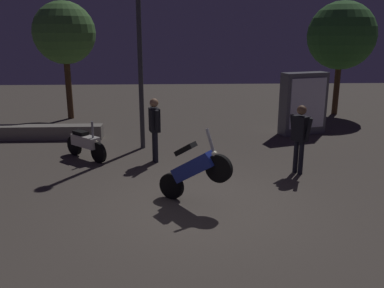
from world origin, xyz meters
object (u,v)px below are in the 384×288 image
Objects in this scene: motorcycle_white_parked_left at (86,143)px; kiosk_billboard at (303,104)px; person_rider_beside at (300,133)px; person_bystander_far at (155,124)px; streetlamp_near at (139,34)px; motorcycle_blue_foreground at (194,169)px.

motorcycle_white_parked_left is 0.62× the size of kiosk_billboard.
person_bystander_far reaches higher than person_rider_beside.
kiosk_billboard is at bearing 63.07° from motorcycle_white_parked_left.
person_bystander_far is at bearing 128.29° from person_rider_beside.
streetlamp_near reaches higher than motorcycle_white_parked_left.
streetlamp_near reaches higher than kiosk_billboard.
person_bystander_far is at bearing -72.64° from streetlamp_near.
motorcycle_blue_foreground is at bearing -72.51° from streetlamp_near.
motorcycle_blue_foreground is at bearing -88.58° from person_bystander_far.
motorcycle_blue_foreground is 3.22m from person_rider_beside.
streetlamp_near is (-0.44, 1.40, 2.31)m from person_bystander_far.
motorcycle_white_parked_left is at bearing 3.63° from kiosk_billboard.
motorcycle_blue_foreground is 0.94× the size of person_bystander_far.
motorcycle_blue_foreground is 1.26× the size of motorcycle_white_parked_left.
kiosk_billboard is at bearing 88.56° from motorcycle_blue_foreground.
motorcycle_blue_foreground is 3.03m from person_bystander_far.
person_bystander_far reaches higher than motorcycle_blue_foreground.
motorcycle_white_parked_left is at bearing 130.68° from person_rider_beside.
motorcycle_blue_foreground is at bearing 178.87° from person_rider_beside.
streetlamp_near is (1.49, 1.05, 2.91)m from motorcycle_white_parked_left.
kiosk_billboard is at bearing 16.13° from streetlamp_near.
motorcycle_white_parked_left is 3.43m from streetlamp_near.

